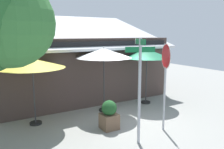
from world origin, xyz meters
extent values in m
cube|color=gray|center=(0.00, 0.00, -0.05)|extent=(28.00, 28.00, 0.10)
cube|color=#473833|center=(-0.53, 4.81, 1.55)|extent=(8.60, 5.47, 3.11)
cube|color=silver|center=(-0.53, 4.66, 3.51)|extent=(9.10, 5.95, 1.86)
cube|color=black|center=(-0.53, 2.02, 2.76)|extent=(8.00, 0.16, 0.44)
cylinder|color=#A8AAB2|center=(-1.02, -1.83, 1.59)|extent=(0.09, 0.09, 3.19)
cube|color=#116B38|center=(-1.02, -1.83, 3.09)|extent=(0.34, 0.84, 0.16)
cube|color=#116B38|center=(-1.02, -1.83, 2.87)|extent=(0.84, 0.34, 0.16)
cube|color=white|center=(-0.86, -1.38, 3.09)|extent=(0.05, 0.07, 0.16)
cylinder|color=#A8AAB2|center=(0.32, -1.49, 1.11)|extent=(0.07, 0.07, 2.22)
cylinder|color=white|center=(0.32, -1.49, 2.58)|extent=(0.36, 0.77, 0.84)
cylinder|color=red|center=(0.32, -1.49, 2.58)|extent=(0.35, 0.73, 0.79)
cylinder|color=black|center=(-3.39, 1.32, 0.04)|extent=(0.44, 0.44, 0.08)
cylinder|color=#333335|center=(-3.39, 1.32, 1.08)|extent=(0.05, 0.05, 2.16)
cone|color=#EAD14C|center=(-3.39, 1.32, 2.28)|extent=(2.32, 2.32, 0.33)
sphere|color=silver|center=(-3.39, 1.32, 2.48)|extent=(0.08, 0.08, 0.08)
cylinder|color=black|center=(-0.48, 1.33, 0.04)|extent=(0.44, 0.44, 0.08)
cylinder|color=#333335|center=(-0.48, 1.33, 1.19)|extent=(0.05, 0.05, 2.37)
cone|color=white|center=(-0.48, 1.33, 2.52)|extent=(2.33, 2.33, 0.40)
sphere|color=silver|center=(-0.48, 1.33, 2.76)|extent=(0.08, 0.08, 0.08)
cylinder|color=black|center=(1.81, 1.30, 0.04)|extent=(0.44, 0.44, 0.08)
cylinder|color=#333335|center=(1.81, 1.30, 1.12)|extent=(0.05, 0.05, 2.25)
cone|color=#1E724C|center=(1.81, 1.30, 2.41)|extent=(2.20, 2.20, 0.42)
sphere|color=silver|center=(1.81, 1.30, 2.65)|extent=(0.08, 0.08, 0.08)
sphere|color=#387538|center=(-4.27, -0.40, 3.60)|extent=(2.41, 2.41, 2.41)
cube|color=brown|center=(-1.26, -0.44, 0.27)|extent=(0.56, 0.56, 0.54)
sphere|color=#1E4C23|center=(-1.26, -0.44, 0.76)|extent=(0.54, 0.54, 0.54)
camera|label=1|loc=(-5.13, -7.10, 3.31)|focal=36.96mm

